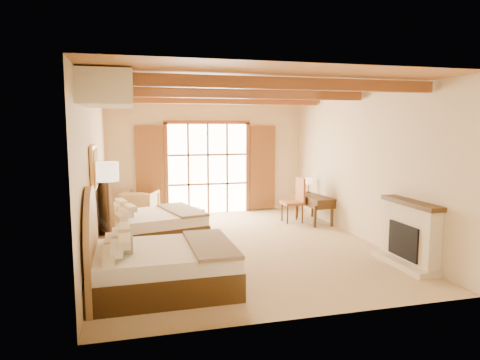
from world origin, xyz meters
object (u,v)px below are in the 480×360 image
object	(u,v)px
bed_far	(144,224)
armchair	(140,205)
bed_near	(152,263)
desk	(314,208)
nightstand	(110,256)

from	to	relation	value
bed_far	armchair	distance (m)	2.28
bed_far	armchair	world-z (taller)	bed_far
bed_near	desk	world-z (taller)	bed_near
nightstand	armchair	xyz separation A→B (m)	(0.60, 4.02, 0.10)
armchair	desk	bearing A→B (deg)	-176.61
bed_far	armchair	bearing A→B (deg)	75.94
bed_far	desk	world-z (taller)	bed_far
nightstand	bed_far	bearing A→B (deg)	78.03
nightstand	armchair	world-z (taller)	armchair
bed_far	nightstand	size ratio (longest dim) A/B	4.25
bed_far	armchair	xyz separation A→B (m)	(-0.02, 2.28, -0.02)
bed_near	desk	distance (m)	5.62
bed_near	bed_far	xyz separation A→B (m)	(-0.04, 2.75, -0.02)
bed_near	armchair	world-z (taller)	bed_near
nightstand	desk	size ratio (longest dim) A/B	0.44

